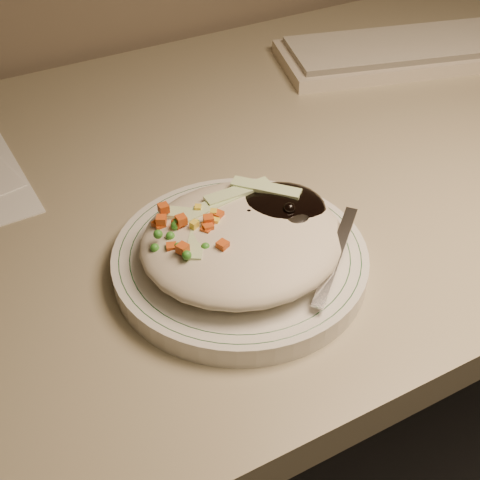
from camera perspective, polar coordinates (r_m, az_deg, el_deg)
desk at (r=0.92m, az=0.49°, el=-3.78°), size 1.40×0.70×0.74m
plate at (r=0.64m, az=-0.00°, el=-1.78°), size 0.24×0.24×0.02m
plate_rim at (r=0.63m, az=-0.00°, el=-1.11°), size 0.23×0.23×0.00m
meal at (r=0.62m, az=0.38°, el=0.48°), size 0.20×0.19×0.05m
keyboard at (r=1.06m, az=14.49°, el=15.39°), size 0.42×0.24×0.03m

